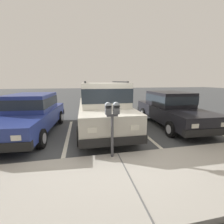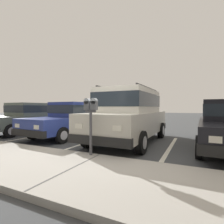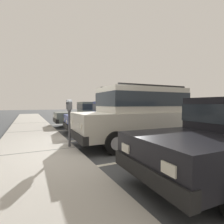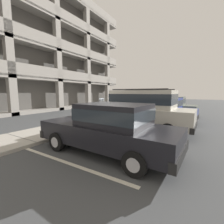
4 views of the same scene
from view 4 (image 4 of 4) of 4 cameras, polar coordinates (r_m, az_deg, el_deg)
ground_plane at (r=8.65m, az=-2.76°, el=-5.39°), size 80.00×80.00×0.10m
sidewalk at (r=9.41m, az=-9.34°, el=-3.75°), size 40.00×2.20×0.12m
parking_stall_lines at (r=9.25m, az=9.60°, el=-4.30°), size 11.75×4.80×0.01m
silver_suv at (r=7.52m, az=11.42°, el=1.33°), size 2.07×4.81×2.03m
red_sedan at (r=4.64m, az=-1.08°, el=-5.63°), size 1.96×4.54×1.54m
dark_hatchback at (r=10.17m, az=17.93°, el=1.16°), size 2.08×4.60×1.54m
blue_coupe at (r=12.99m, az=20.57°, el=2.33°), size 1.94×4.53×1.54m
parking_meter_near at (r=8.81m, az=-4.04°, el=2.93°), size 0.35×0.12×1.42m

